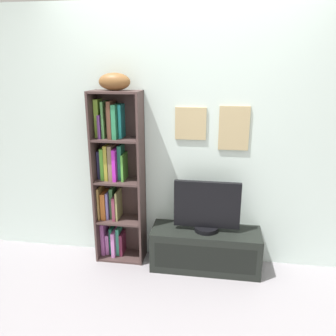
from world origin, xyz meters
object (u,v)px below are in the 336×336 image
Objects in this scene: bookshelf at (115,178)px; tv_stand at (205,249)px; television at (207,208)px; football at (114,82)px.

bookshelf is 1.08m from tv_stand.
television reaches higher than tv_stand.
football is (0.04, -0.03, 0.89)m from bookshelf.
television is at bearing 90.00° from tv_stand.
tv_stand is at bearing -5.44° from bookshelf.
football reaches higher than bookshelf.
bookshelf is at bearing 174.56° from tv_stand.
bookshelf is 0.89m from football.
television is (-0.00, 0.00, 0.42)m from tv_stand.
bookshelf is at bearing 146.03° from football.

